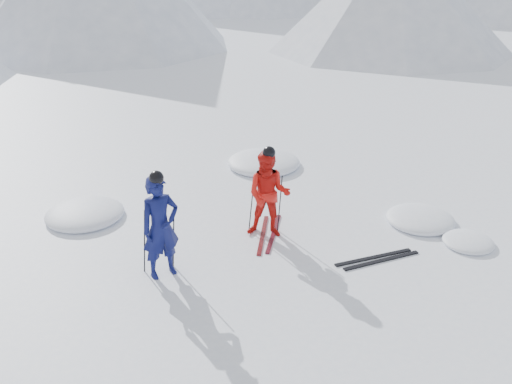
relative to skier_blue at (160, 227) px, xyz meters
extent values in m
plane|color=white|center=(3.37, 0.29, -0.99)|extent=(160.00, 160.00, 0.00)
imported|color=#0C1149|center=(0.00, 0.00, 0.00)|extent=(0.84, 0.68, 1.98)
imported|color=red|center=(2.32, 0.92, -0.05)|extent=(1.13, 1.02, 1.89)
cylinder|color=black|center=(-0.30, 0.15, -0.33)|extent=(0.13, 0.09, 1.32)
cylinder|color=black|center=(0.25, 0.25, -0.33)|extent=(0.13, 0.08, 1.32)
cylinder|color=black|center=(2.02, 1.17, -0.36)|extent=(0.12, 0.10, 1.26)
cylinder|color=black|center=(2.62, 1.07, -0.36)|extent=(0.12, 0.09, 1.26)
cube|color=black|center=(2.20, 0.92, -0.98)|extent=(0.71, 1.61, 0.03)
cube|color=black|center=(2.44, 0.92, -0.98)|extent=(0.82, 1.57, 0.03)
cube|color=black|center=(4.05, -0.55, -0.98)|extent=(1.70, 0.24, 0.03)
cube|color=black|center=(4.15, -0.70, -0.98)|extent=(1.70, 0.29, 0.03)
ellipsoid|color=white|center=(-1.45, 2.82, -0.99)|extent=(1.76, 1.76, 0.39)
ellipsoid|color=white|center=(5.76, 0.56, -0.99)|extent=(1.50, 1.50, 0.33)
ellipsoid|color=white|center=(3.35, 4.75, -0.99)|extent=(2.03, 2.03, 0.45)
ellipsoid|color=white|center=(6.19, -0.57, -0.99)|extent=(1.05, 1.05, 0.23)
camera|label=1|loc=(-0.66, -8.77, 4.66)|focal=38.00mm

